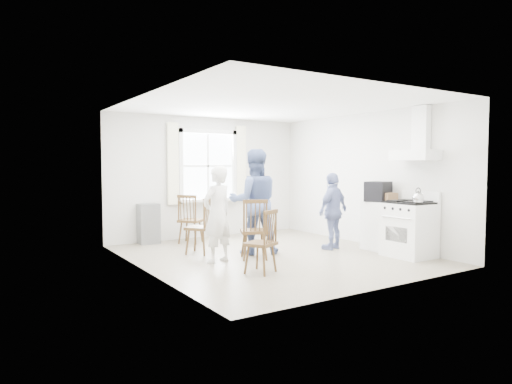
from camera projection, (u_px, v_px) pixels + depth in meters
The scene contains 17 objects.
room_shell at pixel (273, 181), 7.85m from camera, with size 4.62×5.12×2.64m.
window_assembly at pixel (208, 170), 9.90m from camera, with size 1.88×0.24×1.70m.
range_hood at pixel (417, 146), 7.80m from camera, with size 0.45×0.76×0.94m.
shelf_unit at pixel (149, 224), 9.11m from camera, with size 0.40×0.30×0.80m, color slate.
gas_stove at pixel (409, 229), 7.80m from camera, with size 0.68×0.76×1.12m.
kettle at pixel (418, 198), 7.44m from camera, with size 0.18×0.18×0.26m.
low_cabinet at pixel (380, 226), 8.42m from camera, with size 0.50×0.55×0.90m, color silver.
stereo_stack at pixel (378, 192), 8.38m from camera, with size 0.50×0.47×0.37m.
cardboard_box at pixel (389, 197), 8.27m from camera, with size 0.26×0.19×0.17m, color olive.
windsor_chair_a at pixel (205, 219), 8.04m from camera, with size 0.59×0.59×1.01m.
windsor_chair_b at pixel (255, 223), 7.51m from camera, with size 0.57×0.56×1.02m.
windsor_chair_c at pixel (267, 234), 6.58m from camera, with size 0.53×0.52×0.94m.
person_left at pixel (217, 214), 7.34m from camera, with size 0.57×0.57×1.56m, color white.
person_mid at pixel (254, 202), 8.05m from camera, with size 0.90×0.90×1.85m, color #4A5B8A.
person_right at pixel (333, 211), 8.49m from camera, with size 0.84×0.84×1.43m, color navy.
potted_plant at pixel (222, 191), 10.01m from camera, with size 0.16×0.16×0.30m, color #377D42.
windsor_chair_d at pixel (188, 214), 9.07m from camera, with size 0.58×0.58×0.99m.
Camera 1 is at (-4.48, -6.45, 1.58)m, focal length 32.00 mm.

